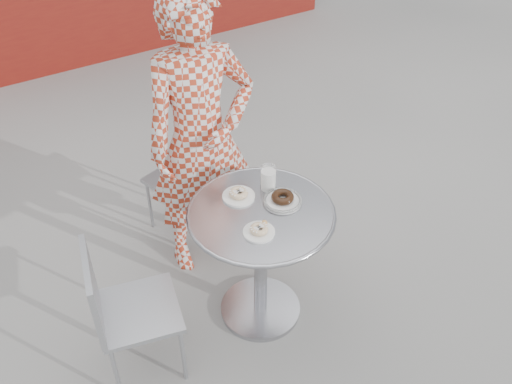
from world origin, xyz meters
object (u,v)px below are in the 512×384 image
chair_far (185,198)px  bistro_table (261,239)px  plate_near (259,230)px  chair_left (141,332)px  plate_checker (282,199)px  plate_far (239,194)px  seated_person (201,140)px  milk_cup (268,179)px

chair_far → bistro_table: bearing=75.0°
chair_far → plate_near: bearing=69.7°
chair_far → chair_left: size_ratio=0.95×
chair_left → plate_checker: chair_left is taller
plate_far → plate_checker: size_ratio=0.84×
chair_far → seated_person: bearing=74.3°
plate_near → plate_checker: plate_checker is taller
bistro_table → chair_far: size_ratio=0.98×
plate_checker → plate_far: bearing=138.6°
plate_far → milk_cup: (0.17, -0.02, 0.05)m
chair_far → chair_left: 1.11m
plate_far → plate_near: 0.29m
chair_far → plate_far: bearing=72.6°
chair_far → chair_left: (-0.68, -0.87, 0.01)m
plate_far → milk_cup: 0.18m
plate_far → milk_cup: milk_cup is taller
plate_near → milk_cup: size_ratio=1.15×
chair_left → bistro_table: bearing=-79.1°
bistro_table → seated_person: (-0.03, 0.59, 0.30)m
chair_far → plate_near: (-0.05, -1.02, 0.55)m
plate_far → plate_near: plate_far is taller
plate_far → milk_cup: size_ratio=1.26×
chair_left → plate_far: bearing=-65.8°
chair_far → seated_person: seated_person is taller
plate_checker → milk_cup: size_ratio=1.50×
seated_person → bistro_table: bearing=-81.7°
plate_near → plate_checker: 0.26m
plate_far → bistro_table: bearing=-76.7°
bistro_table → chair_far: (-0.04, 0.90, -0.34)m
plate_checker → milk_cup: 0.14m
plate_near → seated_person: bearing=85.2°
chair_far → plate_far: plate_far is taller
bistro_table → seated_person: seated_person is taller
chair_far → plate_checker: 1.06m
seated_person → milk_cup: (0.16, -0.45, -0.05)m
chair_left → plate_far: 0.88m
plate_checker → milk_cup: milk_cup is taller
chair_left → seated_person: (0.69, 0.57, 0.63)m
seated_person → milk_cup: bearing=-64.7°
plate_far → plate_checker: plate_checker is taller
plate_checker → seated_person: bearing=105.8°
chair_left → plate_near: (0.63, -0.15, 0.54)m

